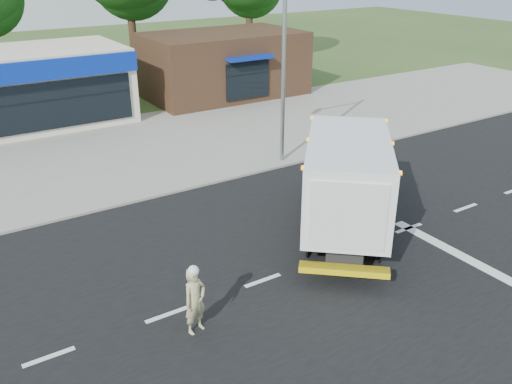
# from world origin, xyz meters

# --- Properties ---
(ground) EXTENTS (120.00, 120.00, 0.00)m
(ground) POSITION_xyz_m (0.00, 0.00, 0.00)
(ground) COLOR #385123
(ground) RESTS_ON ground
(road_asphalt) EXTENTS (60.00, 14.00, 0.02)m
(road_asphalt) POSITION_xyz_m (0.00, 0.00, 0.00)
(road_asphalt) COLOR black
(road_asphalt) RESTS_ON ground
(sidewalk) EXTENTS (60.00, 2.40, 0.12)m
(sidewalk) POSITION_xyz_m (0.00, 8.20, 0.06)
(sidewalk) COLOR gray
(sidewalk) RESTS_ON ground
(parking_apron) EXTENTS (60.00, 9.00, 0.02)m
(parking_apron) POSITION_xyz_m (0.00, 14.00, 0.01)
(parking_apron) COLOR gray
(parking_apron) RESTS_ON ground
(lane_markings) EXTENTS (55.20, 7.00, 0.01)m
(lane_markings) POSITION_xyz_m (1.35, -1.35, 0.02)
(lane_markings) COLOR silver
(lane_markings) RESTS_ON road_asphalt
(ems_box_truck) EXTENTS (6.90, 7.45, 3.45)m
(ems_box_truck) POSITION_xyz_m (1.14, 1.30, 1.99)
(ems_box_truck) COLOR black
(ems_box_truck) RESTS_ON ground
(emergency_worker) EXTENTS (0.74, 0.59, 1.89)m
(emergency_worker) POSITION_xyz_m (-5.62, -0.97, 0.93)
(emergency_worker) COLOR tan
(emergency_worker) RESTS_ON ground
(brown_storefront) EXTENTS (10.00, 6.70, 4.00)m
(brown_storefront) POSITION_xyz_m (7.00, 19.98, 2.00)
(brown_storefront) COLOR #382316
(brown_storefront) RESTS_ON ground
(traffic_signal_pole) EXTENTS (3.51, 0.25, 8.00)m
(traffic_signal_pole) POSITION_xyz_m (2.35, 7.60, 4.92)
(traffic_signal_pole) COLOR gray
(traffic_signal_pole) RESTS_ON ground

